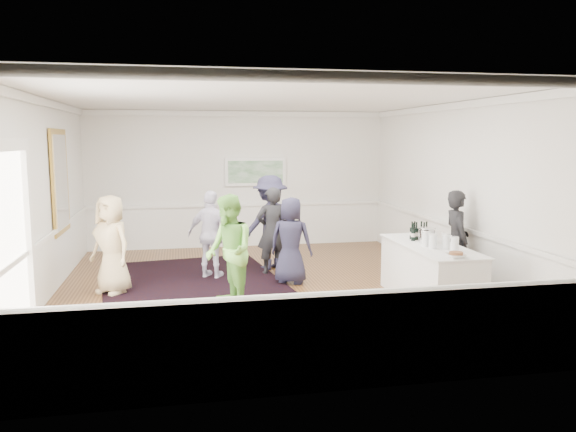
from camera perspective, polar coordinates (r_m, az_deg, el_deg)
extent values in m
plane|color=brown|center=(9.67, -2.45, -7.46)|extent=(8.00, 8.00, 0.00)
cube|color=white|center=(9.35, -2.56, 11.82)|extent=(7.00, 8.00, 0.02)
cube|color=white|center=(9.51, -23.85, 1.44)|extent=(0.02, 8.00, 3.20)
cube|color=white|center=(10.48, 16.81, 2.30)|extent=(0.02, 8.00, 3.20)
cube|color=white|center=(13.33, -5.05, 3.72)|extent=(7.00, 0.02, 3.20)
cube|color=white|center=(5.48, 3.69, -2.15)|extent=(7.00, 0.02, 3.20)
cube|color=gold|center=(10.75, -22.16, 3.26)|extent=(0.04, 1.25, 1.85)
cube|color=white|center=(10.75, -22.03, 3.27)|extent=(0.01, 1.05, 1.65)
cube|color=white|center=(8.51, -24.83, -2.02)|extent=(0.10, 0.14, 2.40)
cube|color=white|center=(7.61, -26.85, 6.48)|extent=(0.10, 1.78, 0.16)
cube|color=white|center=(7.74, -26.52, -3.05)|extent=(0.02, 1.50, 2.40)
cube|color=white|center=(13.31, -3.32, 4.51)|extent=(1.44, 0.05, 0.66)
cube|color=#296F30|center=(13.28, -3.31, 4.50)|extent=(1.30, 0.01, 0.52)
cube|color=black|center=(10.23, -9.67, -6.65)|extent=(3.60, 4.42, 0.02)
cube|color=white|center=(9.13, 14.21, -5.73)|extent=(0.79, 2.19, 0.89)
cube|color=white|center=(9.03, 14.30, -2.93)|extent=(0.85, 2.25, 0.02)
imported|color=black|center=(9.90, 16.74, -2.39)|extent=(0.46, 0.65, 1.70)
imported|color=tan|center=(9.70, -17.52, -2.79)|extent=(0.95, 0.93, 1.64)
imported|color=#72BD4B|center=(8.54, -6.00, -3.58)|extent=(0.84, 0.97, 1.73)
imported|color=silver|center=(10.38, -7.75, -1.89)|extent=(1.02, 0.79, 1.62)
imported|color=#232137|center=(11.04, -1.82, -0.63)|extent=(1.37, 1.12, 1.85)
imported|color=black|center=(10.61, -1.63, -1.51)|extent=(0.65, 0.47, 1.66)
imported|color=#232137|center=(9.91, 0.29, -2.51)|extent=(0.89, 0.77, 1.54)
cylinder|color=#7CA53A|center=(8.71, 14.49, -2.46)|extent=(0.12, 0.12, 0.24)
cylinder|color=#DC4069|center=(8.77, 15.77, -2.44)|extent=(0.12, 0.12, 0.24)
cylinder|color=#64B23F|center=(8.88, 13.79, -2.25)|extent=(0.12, 0.12, 0.24)
cylinder|color=silver|center=(8.56, 16.57, -2.72)|extent=(0.12, 0.12, 0.24)
cylinder|color=silver|center=(9.15, 13.92, -1.99)|extent=(0.26, 0.26, 0.25)
imported|color=white|center=(8.17, 16.70, -3.82)|extent=(0.28, 0.28, 0.07)
cylinder|color=brown|center=(8.17, 16.71, -3.69)|extent=(0.19, 0.19, 0.04)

